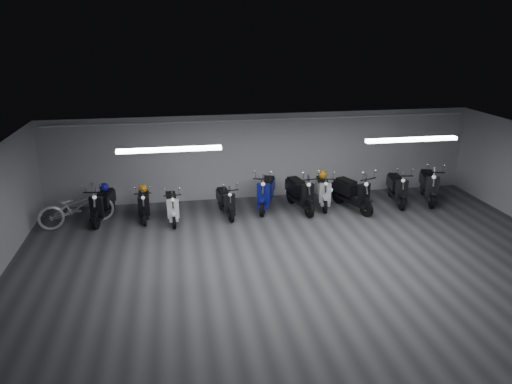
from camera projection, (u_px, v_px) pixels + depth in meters
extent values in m
cube|color=#3A3A3C|center=(303.00, 265.00, 11.49)|extent=(14.00, 10.00, 0.01)
cube|color=gray|center=(307.00, 152.00, 10.57)|extent=(14.00, 10.00, 0.01)
cube|color=#A8A8AA|center=(264.00, 156.00, 15.69)|extent=(14.00, 0.01, 2.80)
cube|color=#A8A8AA|center=(405.00, 346.00, 6.37)|extent=(14.00, 0.01, 2.80)
cube|color=white|center=(170.00, 149.00, 11.03)|extent=(2.40, 0.18, 0.08)
cube|color=white|center=(412.00, 139.00, 12.01)|extent=(2.40, 0.18, 0.08)
cylinder|color=white|center=(265.00, 120.00, 15.21)|extent=(13.60, 0.05, 0.05)
imported|color=silver|center=(76.00, 203.00, 13.59)|extent=(2.21, 1.41, 1.35)
sphere|color=orange|center=(143.00, 189.00, 14.18)|extent=(0.26, 0.26, 0.26)
sphere|color=orange|center=(323.00, 175.00, 15.19)|extent=(0.29, 0.29, 0.29)
sphere|color=#120C8D|center=(104.00, 187.00, 14.03)|extent=(0.26, 0.26, 0.26)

